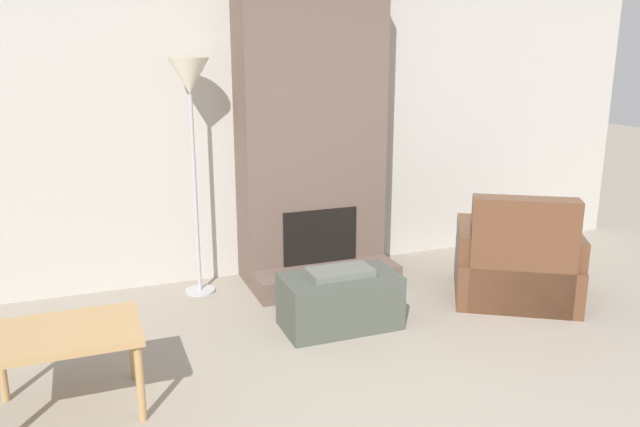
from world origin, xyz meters
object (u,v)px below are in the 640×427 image
object	(u,v)px
floor_lamp_left	(190,91)
side_table	(65,340)
armchair	(516,267)
ottoman	(340,300)

from	to	relation	value
floor_lamp_left	side_table	bearing A→B (deg)	-123.13
floor_lamp_left	armchair	bearing A→B (deg)	-24.90
side_table	floor_lamp_left	bearing A→B (deg)	56.87
armchair	side_table	size ratio (longest dim) A/B	1.57
side_table	floor_lamp_left	distance (m)	2.18
armchair	floor_lamp_left	size ratio (longest dim) A/B	0.65
ottoman	floor_lamp_left	xyz separation A→B (m)	(-0.82, 1.04, 1.44)
ottoman	floor_lamp_left	world-z (taller)	floor_lamp_left
side_table	armchair	bearing A→B (deg)	7.54
ottoman	side_table	distance (m)	1.88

